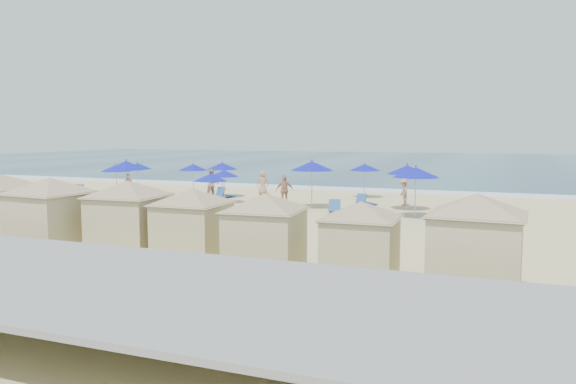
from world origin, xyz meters
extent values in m
plane|color=beige|center=(0.00, 0.00, 0.00)|extent=(160.00, 160.00, 0.00)
cube|color=navy|center=(0.00, 55.00, 0.03)|extent=(160.00, 80.00, 0.06)
cube|color=white|center=(0.00, 15.50, 0.04)|extent=(160.00, 2.50, 0.08)
cube|color=black|center=(0.25, -4.82, 0.37)|extent=(0.92, 0.92, 0.74)
cube|color=#CEBE8D|center=(-2.81, -9.30, 1.08)|extent=(2.26, 2.26, 2.15)
cube|color=tan|center=(-2.81, -9.30, 2.15)|extent=(2.38, 2.38, 0.09)
pyramid|color=tan|center=(-2.81, -9.30, 2.69)|extent=(4.71, 4.71, 0.54)
cube|color=#CEBE8D|center=(-0.03, -9.80, 1.07)|extent=(2.30, 2.30, 2.14)
cube|color=tan|center=(-0.03, -9.80, 2.14)|extent=(2.41, 2.41, 0.09)
pyramid|color=tan|center=(-0.03, -9.80, 2.67)|extent=(4.67, 4.67, 0.53)
cube|color=#CEBE8D|center=(2.62, -9.14, 1.04)|extent=(2.22, 2.22, 2.08)
cube|color=tan|center=(2.62, -9.14, 2.08)|extent=(2.33, 2.33, 0.08)
pyramid|color=tan|center=(2.62, -9.14, 2.60)|extent=(4.55, 4.55, 0.52)
cube|color=#CEBE8D|center=(5.00, -9.14, 0.97)|extent=(1.97, 1.97, 1.95)
cube|color=tan|center=(5.00, -9.14, 1.95)|extent=(2.07, 2.07, 0.08)
pyramid|color=tan|center=(5.00, -9.14, 2.43)|extent=(4.26, 4.26, 0.49)
cube|color=#CEBE8D|center=(7.74, -9.73, 0.98)|extent=(2.10, 2.10, 1.96)
cube|color=tan|center=(7.74, -9.73, 1.96)|extent=(2.20, 2.20, 0.08)
pyramid|color=tan|center=(7.74, -9.73, 2.45)|extent=(4.28, 4.28, 0.49)
cube|color=#CEBE8D|center=(10.48, -9.55, 0.93)|extent=(1.91, 1.91, 1.85)
cube|color=tan|center=(10.48, -9.55, 1.85)|extent=(2.01, 2.01, 0.07)
pyramid|color=tan|center=(10.48, -9.55, 2.32)|extent=(4.06, 4.06, 0.46)
cube|color=#CEBE8D|center=(13.42, -9.65, 1.06)|extent=(2.21, 2.21, 2.12)
cube|color=tan|center=(13.42, -9.65, 2.12)|extent=(2.32, 2.32, 0.08)
pyramid|color=tan|center=(13.42, -9.65, 2.66)|extent=(4.65, 4.65, 0.53)
cylinder|color=#A5A8AD|center=(-10.12, 7.60, 0.87)|extent=(0.05, 0.05, 1.74)
cone|color=#0F16A5|center=(-10.12, 7.60, 1.90)|extent=(1.92, 1.92, 0.41)
sphere|color=#0F16A5|center=(-10.12, 7.60, 2.15)|extent=(0.07, 0.07, 0.07)
cylinder|color=#A5A8AD|center=(-8.99, 4.87, 0.89)|extent=(0.05, 0.05, 1.78)
cone|color=#0F16A5|center=(-8.99, 4.87, 1.94)|extent=(1.96, 1.96, 0.42)
sphere|color=#0F16A5|center=(-8.99, 4.87, 2.20)|extent=(0.07, 0.07, 0.07)
cylinder|color=#A5A8AD|center=(-9.30, 7.48, 0.88)|extent=(0.05, 0.05, 1.75)
cone|color=#0F16A5|center=(-9.30, 7.48, 1.91)|extent=(1.94, 1.94, 0.41)
sphere|color=#0F16A5|center=(-9.30, 7.48, 2.17)|extent=(0.07, 0.07, 0.07)
cylinder|color=#A5A8AD|center=(-6.05, 2.03, 1.06)|extent=(0.06, 0.06, 2.12)
cone|color=#0F16A5|center=(-6.05, 2.03, 2.32)|extent=(2.35, 2.35, 0.50)
sphere|color=#0F16A5|center=(-6.05, 2.03, 2.62)|extent=(0.09, 0.09, 0.09)
cylinder|color=#A5A8AD|center=(-3.05, 7.88, 0.93)|extent=(0.05, 0.05, 1.86)
cone|color=#0F16A5|center=(-3.05, 7.88, 2.03)|extent=(2.05, 2.05, 0.44)
sphere|color=#0F16A5|center=(-3.05, 7.88, 2.29)|extent=(0.08, 0.08, 0.08)
cylinder|color=#A5A8AD|center=(-5.16, 7.81, 0.87)|extent=(0.05, 0.05, 1.75)
cone|color=#0F16A5|center=(-5.16, 7.81, 1.91)|extent=(1.93, 1.93, 0.41)
sphere|color=#0F16A5|center=(-5.16, 7.81, 2.16)|extent=(0.07, 0.07, 0.07)
cylinder|color=#A5A8AD|center=(-0.58, 1.96, 0.82)|extent=(0.04, 0.04, 1.64)
cone|color=#0F16A5|center=(-0.58, 1.96, 1.80)|extent=(1.82, 1.82, 0.39)
sphere|color=#0F16A5|center=(-0.58, 1.96, 2.03)|extent=(0.07, 0.07, 0.07)
cylinder|color=#A5A8AD|center=(-1.48, 5.17, 0.81)|extent=(0.04, 0.04, 1.63)
cone|color=#0F16A5|center=(-1.48, 5.17, 1.78)|extent=(1.80, 1.80, 0.39)
sphere|color=#0F16A5|center=(-1.48, 5.17, 2.01)|extent=(0.07, 0.07, 0.07)
cylinder|color=#A5A8AD|center=(4.09, 4.91, 1.08)|extent=(0.06, 0.06, 2.15)
cone|color=#0F16A5|center=(4.09, 4.91, 2.35)|extent=(2.38, 2.38, 0.51)
sphere|color=#0F16A5|center=(4.09, 4.91, 2.66)|extent=(0.09, 0.09, 0.09)
cylinder|color=#A5A8AD|center=(5.59, 10.89, 0.90)|extent=(0.05, 0.05, 1.80)
cone|color=#0F16A5|center=(5.59, 10.89, 1.97)|extent=(1.99, 1.99, 0.43)
sphere|color=#0F16A5|center=(5.59, 10.89, 2.23)|extent=(0.08, 0.08, 0.08)
cylinder|color=#A5A8AD|center=(9.08, 6.05, 1.00)|extent=(0.05, 0.05, 2.01)
cone|color=#0F16A5|center=(9.08, 6.05, 2.19)|extent=(2.22, 2.22, 0.47)
sphere|color=#0F16A5|center=(9.08, 6.05, 2.48)|extent=(0.08, 0.08, 0.08)
cylinder|color=#A5A8AD|center=(9.95, 3.31, 1.03)|extent=(0.05, 0.05, 2.06)
cone|color=#0F16A5|center=(9.95, 3.31, 2.25)|extent=(2.27, 2.27, 0.49)
sphere|color=#0F16A5|center=(9.95, 3.31, 2.54)|extent=(0.09, 0.09, 0.09)
cube|color=#285194|center=(-12.62, 5.97, 0.17)|extent=(0.70, 1.33, 0.35)
cube|color=#285194|center=(-12.57, 5.43, 0.43)|extent=(0.63, 0.40, 0.62)
cube|color=#285194|center=(-10.92, 9.27, 0.14)|extent=(0.76, 1.16, 0.29)
cube|color=#285194|center=(-10.81, 8.84, 0.36)|extent=(0.56, 0.41, 0.52)
cube|color=#285194|center=(-2.68, 7.73, 0.17)|extent=(0.92, 1.38, 0.35)
cube|color=#285194|center=(-2.83, 7.22, 0.43)|extent=(0.67, 0.50, 0.61)
cube|color=#285194|center=(-0.24, 0.50, 0.16)|extent=(0.78, 1.30, 0.34)
cube|color=#285194|center=(-0.33, 0.00, 0.41)|extent=(0.62, 0.43, 0.59)
cube|color=#285194|center=(5.67, 3.96, 0.17)|extent=(0.98, 1.41, 0.35)
cube|color=#285194|center=(5.85, 3.44, 0.43)|extent=(0.69, 0.53, 0.62)
cube|color=#285194|center=(6.67, 7.07, 0.17)|extent=(1.06, 1.42, 0.36)
cube|color=#285194|center=(6.46, 6.57, 0.43)|extent=(0.70, 0.56, 0.63)
imported|color=tan|center=(-8.37, 5.23, 0.78)|extent=(0.56, 0.67, 1.57)
imported|color=tan|center=(-3.25, 6.91, 0.93)|extent=(1.14, 1.14, 1.87)
imported|color=tan|center=(2.17, 5.68, 0.87)|extent=(1.09, 0.85, 1.73)
imported|color=tan|center=(8.59, 7.97, 0.78)|extent=(0.93, 1.16, 1.57)
imported|color=tan|center=(-1.26, 10.25, 0.81)|extent=(0.95, 0.89, 1.63)
camera|label=1|loc=(14.10, -24.12, 4.13)|focal=35.00mm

